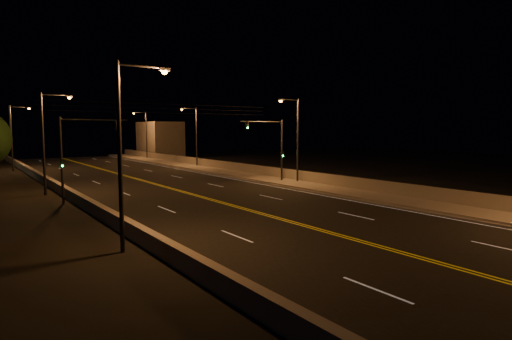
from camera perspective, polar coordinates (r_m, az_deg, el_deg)
ground at (r=18.76m, az=28.35°, el=-12.41°), size 160.00×160.00×0.00m
road at (r=32.63m, az=-4.91°, el=-4.27°), size 18.00×120.00×0.02m
sidewalk at (r=39.09m, az=8.92°, el=-2.48°), size 3.60×120.00×0.30m
curb at (r=37.84m, az=6.88°, el=-2.83°), size 0.14×120.00×0.15m
parapet_wall at (r=40.16m, az=10.63°, el=-1.36°), size 0.30×120.00×1.00m
jersey_barrier at (r=29.18m, az=-20.45°, el=-4.97°), size 0.45×120.00×0.83m
distant_building_right at (r=85.64m, az=-12.69°, el=3.99°), size 6.00×10.00×6.83m
parapet_rail at (r=40.10m, az=10.64°, el=-0.60°), size 0.06×120.00×0.06m
lane_markings at (r=32.57m, az=-4.85°, el=-4.27°), size 17.32×116.00×0.00m
streetlight_1 at (r=42.68m, az=5.30°, el=4.72°), size 2.55×0.28×8.52m
streetlight_2 at (r=61.06m, az=-8.19°, el=4.94°), size 2.55×0.28×8.52m
streetlight_3 at (r=78.89m, az=-14.61°, el=4.94°), size 2.55×0.28×8.52m
streetlight_4 at (r=19.97m, az=-16.95°, el=3.56°), size 2.55×0.28×8.52m
streetlight_5 at (r=39.78m, az=-26.14°, el=4.11°), size 2.55×0.28×8.52m
streetlight_6 at (r=64.20m, az=-29.59°, el=4.30°), size 2.55×0.28×8.52m
traffic_signal_right at (r=42.98m, az=2.46°, el=3.51°), size 5.11×0.31×6.43m
traffic_signal_left at (r=34.88m, az=-22.99°, el=2.60°), size 5.11×0.31×6.43m
overhead_wires at (r=40.69m, az=-11.80°, el=8.02°), size 22.00×0.03×0.83m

